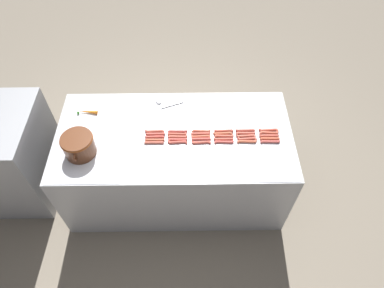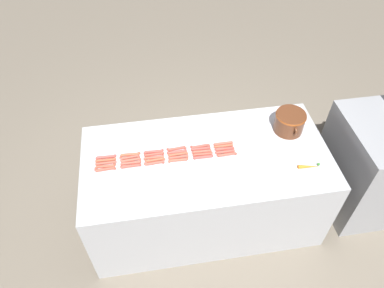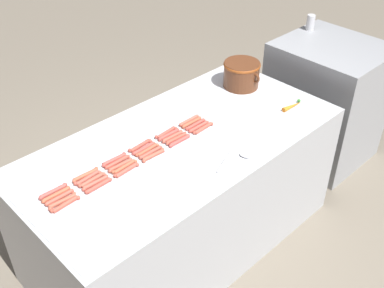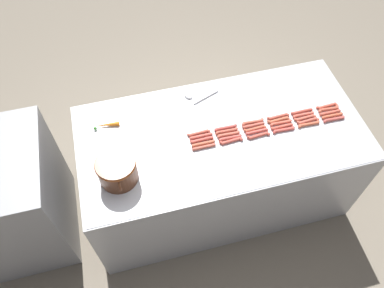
{
  "view_description": "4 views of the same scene",
  "coord_description": "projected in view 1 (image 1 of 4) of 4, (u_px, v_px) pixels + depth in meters",
  "views": [
    {
      "loc": [
        -1.83,
        -0.13,
        3.1
      ],
      "look_at": [
        -0.15,
        -0.15,
        0.91
      ],
      "focal_mm": 32.05,
      "sensor_mm": 36.0,
      "label": 1
    },
    {
      "loc": [
        1.86,
        -0.42,
        3.06
      ],
      "look_at": [
        -0.12,
        -0.1,
        0.89
      ],
      "focal_mm": 33.83,
      "sensor_mm": 36.0,
      "label": 2
    },
    {
      "loc": [
        1.67,
        -1.52,
        2.47
      ],
      "look_at": [
        0.12,
        -0.03,
        0.91
      ],
      "focal_mm": 43.7,
      "sensor_mm": 36.0,
      "label": 3
    },
    {
      "loc": [
        -1.47,
        0.6,
        2.98
      ],
      "look_at": [
        -0.08,
        0.24,
        0.91
      ],
      "focal_mm": 35.57,
      "sensor_mm": 36.0,
      "label": 4
    }
  ],
  "objects": [
    {
      "name": "hot_dog_14",
      "position": [
        224.0,
        136.0,
        2.85
      ],
      "size": [
        0.03,
        0.17,
        0.02
      ],
      "color": "#B64E3C",
      "rests_on": "griddle_counter"
    },
    {
      "name": "hot_dog_8",
      "position": [
        224.0,
        139.0,
        2.83
      ],
      "size": [
        0.03,
        0.17,
        0.02
      ],
      "color": "#B3493A",
      "rests_on": "griddle_counter"
    },
    {
      "name": "hot_dog_3",
      "position": [
        201.0,
        142.0,
        2.81
      ],
      "size": [
        0.03,
        0.17,
        0.02
      ],
      "color": "#B44638",
      "rests_on": "griddle_counter"
    },
    {
      "name": "hot_dog_28",
      "position": [
        177.0,
        131.0,
        2.89
      ],
      "size": [
        0.03,
        0.17,
        0.02
      ],
      "color": "#B5463F",
      "rests_on": "griddle_counter"
    },
    {
      "name": "hot_dog_13",
      "position": [
        246.0,
        136.0,
        2.85
      ],
      "size": [
        0.03,
        0.17,
        0.02
      ],
      "color": "#AE5240",
      "rests_on": "griddle_counter"
    },
    {
      "name": "carrot",
      "position": [
        87.0,
        112.0,
        3.02
      ],
      "size": [
        0.05,
        0.18,
        0.03
      ],
      "color": "orange",
      "rests_on": "griddle_counter"
    },
    {
      "name": "hot_dog_15",
      "position": [
        201.0,
        137.0,
        2.85
      ],
      "size": [
        0.03,
        0.17,
        0.02
      ],
      "color": "#B14F38",
      "rests_on": "griddle_counter"
    },
    {
      "name": "bean_pot",
      "position": [
        78.0,
        145.0,
        2.69
      ],
      "size": [
        0.32,
        0.26,
        0.18
      ],
      "color": "#562D19",
      "rests_on": "griddle_counter"
    },
    {
      "name": "hot_dog_26",
      "position": [
        224.0,
        131.0,
        2.89
      ],
      "size": [
        0.03,
        0.17,
        0.02
      ],
      "color": "#B34B3D",
      "rests_on": "griddle_counter"
    },
    {
      "name": "hot_dog_11",
      "position": [
        155.0,
        140.0,
        2.83
      ],
      "size": [
        0.02,
        0.17,
        0.02
      ],
      "color": "#AB5138",
      "rests_on": "griddle_counter"
    },
    {
      "name": "hot_dog_18",
      "position": [
        269.0,
        133.0,
        2.88
      ],
      "size": [
        0.03,
        0.17,
        0.02
      ],
      "color": "#B4513C",
      "rests_on": "griddle_counter"
    },
    {
      "name": "hot_dog_21",
      "position": [
        201.0,
        134.0,
        2.87
      ],
      "size": [
        0.02,
        0.17,
        0.02
      ],
      "color": "#AB4C3E",
      "rests_on": "griddle_counter"
    },
    {
      "name": "hot_dog_7",
      "position": [
        247.0,
        139.0,
        2.84
      ],
      "size": [
        0.03,
        0.17,
        0.02
      ],
      "color": "#AC4D3F",
      "rests_on": "griddle_counter"
    },
    {
      "name": "hot_dog_1",
      "position": [
        247.0,
        142.0,
        2.82
      ],
      "size": [
        0.03,
        0.17,
        0.02
      ],
      "color": "#B55238",
      "rests_on": "griddle_counter"
    },
    {
      "name": "hot_dog_22",
      "position": [
        177.0,
        134.0,
        2.87
      ],
      "size": [
        0.03,
        0.17,
        0.02
      ],
      "color": "#AD4839",
      "rests_on": "griddle_counter"
    },
    {
      "name": "hot_dog_20",
      "position": [
        223.0,
        134.0,
        2.87
      ],
      "size": [
        0.03,
        0.17,
        0.02
      ],
      "color": "#AD5339",
      "rests_on": "griddle_counter"
    },
    {
      "name": "hot_dog_29",
      "position": [
        155.0,
        131.0,
        2.89
      ],
      "size": [
        0.03,
        0.17,
        0.02
      ],
      "color": "#AD4B3C",
      "rests_on": "griddle_counter"
    },
    {
      "name": "hot_dog_23",
      "position": [
        155.0,
        134.0,
        2.87
      ],
      "size": [
        0.02,
        0.17,
        0.02
      ],
      "color": "#B64B3F",
      "rests_on": "griddle_counter"
    },
    {
      "name": "hot_dog_16",
      "position": [
        178.0,
        137.0,
        2.85
      ],
      "size": [
        0.03,
        0.17,
        0.02
      ],
      "color": "#B0503F",
      "rests_on": "griddle_counter"
    },
    {
      "name": "hot_dog_19",
      "position": [
        246.0,
        133.0,
        2.87
      ],
      "size": [
        0.03,
        0.17,
        0.02
      ],
      "color": "#B85141",
      "rests_on": "griddle_counter"
    },
    {
      "name": "hot_dog_10",
      "position": [
        178.0,
        140.0,
        2.83
      ],
      "size": [
        0.03,
        0.17,
        0.02
      ],
      "color": "#AD463D",
      "rests_on": "griddle_counter"
    },
    {
      "name": "hot_dog_4",
      "position": [
        178.0,
        142.0,
        2.81
      ],
      "size": [
        0.03,
        0.17,
        0.02
      ],
      "color": "#B2463A",
      "rests_on": "griddle_counter"
    },
    {
      "name": "griddle_counter",
      "position": [
        176.0,
        163.0,
        3.23
      ],
      "size": [
        0.99,
        2.0,
        0.87
      ],
      "color": "#ADAFB5",
      "rests_on": "ground_plane"
    },
    {
      "name": "hot_dog_9",
      "position": [
        201.0,
        139.0,
        2.83
      ],
      "size": [
        0.03,
        0.17,
        0.02
      ],
      "color": "#B0473E",
      "rests_on": "griddle_counter"
    },
    {
      "name": "hot_dog_25",
      "position": [
        245.0,
        130.0,
        2.89
      ],
      "size": [
        0.03,
        0.17,
        0.02
      ],
      "color": "#AE4639",
      "rests_on": "griddle_counter"
    },
    {
      "name": "hot_dog_24",
      "position": [
        269.0,
        130.0,
        2.89
      ],
      "size": [
        0.03,
        0.17,
        0.02
      ],
      "color": "#B94A39",
      "rests_on": "griddle_counter"
    },
    {
      "name": "hot_dog_6",
      "position": [
        270.0,
        139.0,
        2.84
      ],
      "size": [
        0.03,
        0.17,
        0.02
      ],
      "color": "#B75338",
      "rests_on": "griddle_counter"
    },
    {
      "name": "hot_dog_17",
      "position": [
        155.0,
        137.0,
        2.85
      ],
      "size": [
        0.03,
        0.17,
        0.02
      ],
      "color": "#B7463B",
      "rests_on": "griddle_counter"
    },
    {
      "name": "hot_dog_0",
      "position": [
        270.0,
        142.0,
        2.82
      ],
      "size": [
        0.03,
        0.17,
        0.02
      ],
      "color": "#AF4941",
      "rests_on": "griddle_counter"
    },
    {
      "name": "hot_dog_5",
      "position": [
        154.0,
        143.0,
        2.81
      ],
      "size": [
        0.02,
        0.17,
        0.02
      ],
      "color": "#B05141",
      "rests_on": "griddle_counter"
    },
    {
      "name": "serving_spoon",
      "position": [
        163.0,
        103.0,
        3.1
      ],
      "size": [
        0.14,
        0.26,
        0.02
      ],
      "color": "#B7B7BC",
      "rests_on": "griddle_counter"
    },
    {
      "name": "hot_dog_27",
      "position": [
        201.0,
        131.0,
        2.89
      ],
      "size": [
        0.03,
        0.17,
        0.02
      ],
      "color": "#B1503D",
      "rests_on": "griddle_counter"
    },
    {
      "name": "hot_dog_2",
      "position": [
        224.0,
        142.0,
        2.82
      ],
      "size": [
        0.03,
        0.17,
        0.02
      ],
      "color": "#B8463D",
      "rests_on": "griddle_counter"
    },
    {
      "name": "hot_dog_12",
      "position": [
        269.0,
        136.0,
        2.86
      ],
      "size": [
        0.02,
        0.17,
        0.02
      ],
      "color": "#B64F3F",
      "rests_on": "griddle_counter"
    },
    {
      "name": "back_cabinet",
      "position": [
        9.0,
        156.0,
        3.19
      ],
      "size": [
        0.79,
        0.71,
        1.0
      ],
      "primitive_type": "cube",
      "color": "#939599",
      "rests_on": "ground_plane"
    },
    {
      "name": "ground_plane",
      "position": [
        177.0,
        186.0,
        3.57
      ],
      "size": [
        20.0,
        20.0,
        0.0
      ],
      "primitive_type": "plane",
      "color": "#756B5B"
    }
  ]
}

